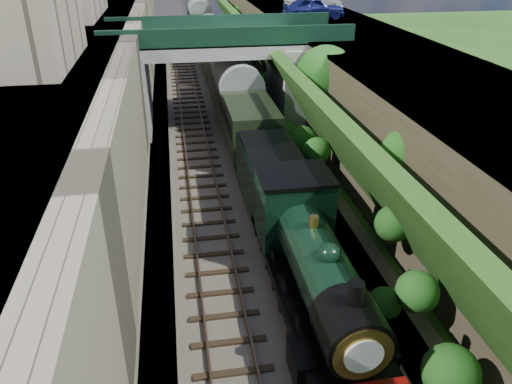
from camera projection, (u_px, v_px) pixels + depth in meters
trackbed at (227, 144)px, 32.54m from camera, size 10.00×90.00×0.20m
retaining_wall at (135, 97)px, 30.18m from camera, size 1.00×90.00×7.00m
street_plateau_left at (75, 100)px, 29.66m from camera, size 6.00×90.00×7.00m
street_plateau_right at (370, 92)px, 32.58m from camera, size 8.00×90.00×6.25m
embankment_slope at (306, 106)px, 31.24m from camera, size 4.17×90.00×6.36m
track_left at (196, 144)px, 32.18m from camera, size 2.50×90.00×0.20m
track_right at (245, 141)px, 32.65m from camera, size 2.50×90.00×0.20m
road_bridge at (232, 69)px, 34.40m from camera, size 16.00×6.40×7.25m
building_near at (21, 17)px, 21.82m from camera, size 4.00×8.00×4.00m
tree at (326, 78)px, 29.82m from camera, size 3.60×3.80×6.60m
car_blue at (314, 8)px, 40.25m from camera, size 4.98×2.07×1.69m
car_silver at (313, 3)px, 43.36m from camera, size 5.23×2.72×1.64m
locomotive at (313, 263)px, 17.50m from camera, size 3.10×10.23×3.83m
tender at (272, 181)px, 24.10m from camera, size 2.70×6.00×3.05m
coach_front at (237, 99)px, 34.98m from camera, size 2.90×18.00×3.70m
coach_middle at (213, 47)px, 51.50m from camera, size 2.90×18.00×3.70m
coach_rear at (200, 21)px, 68.02m from camera, size 2.90×18.00×3.70m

